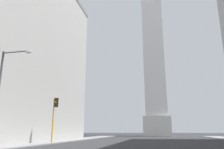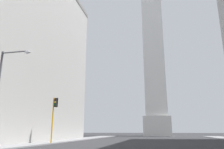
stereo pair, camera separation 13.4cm
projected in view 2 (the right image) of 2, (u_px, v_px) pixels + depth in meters
name	position (u px, v px, depth m)	size (l,w,h in m)	color
sidewalk_left	(39.00, 143.00, 30.95)	(5.00, 92.95, 0.15)	gray
obelisk	(153.00, 45.00, 83.02)	(9.22, 9.22, 70.26)	silver
traffic_light_mid_left	(54.00, 113.00, 30.93)	(0.76, 0.53, 6.42)	orange
street_lamp	(2.00, 88.00, 20.29)	(3.13, 0.36, 9.25)	#4C4C51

